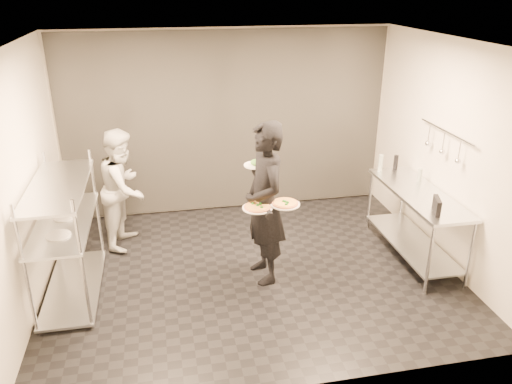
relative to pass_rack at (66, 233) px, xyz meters
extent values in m
cube|color=black|center=(2.15, 0.00, -0.77)|extent=(5.00, 4.00, 0.00)
cube|color=silver|center=(2.15, 0.00, 2.03)|extent=(5.00, 4.00, 0.00)
cube|color=beige|center=(2.15, 2.00, 0.63)|extent=(5.00, 0.00, 2.80)
cube|color=beige|center=(2.15, -2.00, 0.63)|extent=(5.00, 0.00, 2.80)
cube|color=beige|center=(-0.35, 0.00, 0.63)|extent=(0.00, 4.00, 2.80)
cube|color=beige|center=(4.65, 0.00, 0.63)|extent=(0.00, 4.00, 2.80)
cube|color=white|center=(2.15, 1.97, 0.63)|extent=(4.90, 0.04, 2.74)
cylinder|color=#BABCC2|center=(-0.27, -0.77, -0.02)|extent=(0.04, 0.04, 1.50)
cylinder|color=#BABCC2|center=(-0.27, 0.77, -0.02)|extent=(0.04, 0.04, 1.50)
cylinder|color=#BABCC2|center=(0.27, -0.77, -0.02)|extent=(0.04, 0.04, 1.50)
cylinder|color=#BABCC2|center=(0.27, 0.77, -0.02)|extent=(0.04, 0.04, 1.50)
cube|color=silver|center=(0.00, 0.00, -0.72)|extent=(0.60, 1.60, 0.03)
cube|color=silver|center=(0.00, 0.00, 0.13)|extent=(0.60, 1.60, 0.03)
cube|color=silver|center=(0.00, 0.00, 0.58)|extent=(0.60, 1.60, 0.03)
cylinder|color=silver|center=(0.00, -0.35, 0.16)|extent=(0.26, 0.26, 0.01)
cylinder|color=silver|center=(0.00, 0.10, 0.16)|extent=(0.26, 0.26, 0.01)
cylinder|color=#BABCC2|center=(4.07, -0.86, -0.32)|extent=(0.04, 0.04, 0.90)
cylinder|color=#BABCC2|center=(4.07, 0.86, -0.32)|extent=(0.04, 0.04, 0.90)
cylinder|color=#BABCC2|center=(4.59, -0.86, -0.32)|extent=(0.04, 0.04, 0.90)
cylinder|color=#BABCC2|center=(4.59, 0.86, -0.32)|extent=(0.04, 0.04, 0.90)
cube|color=silver|center=(4.33, 0.00, -0.59)|extent=(0.57, 1.71, 0.03)
cube|color=silver|center=(4.33, 0.00, 0.13)|extent=(0.60, 1.80, 0.04)
cylinder|color=#BABCC2|center=(4.59, 0.00, 0.93)|extent=(0.02, 1.20, 0.02)
cylinder|color=#BABCC2|center=(4.57, -0.35, 0.80)|extent=(0.01, 0.01, 0.22)
sphere|color=#BABCC2|center=(4.57, -0.35, 0.67)|extent=(0.07, 0.07, 0.07)
cylinder|color=#BABCC2|center=(4.57, 0.00, 0.80)|extent=(0.01, 0.01, 0.22)
sphere|color=#BABCC2|center=(4.57, 0.00, 0.67)|extent=(0.07, 0.07, 0.07)
cylinder|color=#BABCC2|center=(4.57, 0.35, 0.80)|extent=(0.01, 0.01, 0.22)
sphere|color=#BABCC2|center=(4.57, 0.35, 0.67)|extent=(0.07, 0.07, 0.07)
imported|color=black|center=(2.28, -0.13, 0.22)|extent=(0.57, 0.78, 1.98)
imported|color=beige|center=(0.60, 1.10, 0.05)|extent=(0.82, 0.94, 1.64)
cylinder|color=silver|center=(2.16, -0.30, 0.26)|extent=(0.35, 0.35, 0.01)
cylinder|color=#CA7949|center=(2.16, -0.30, 0.27)|extent=(0.31, 0.31, 0.02)
cylinder|color=#BC6019|center=(2.16, -0.30, 0.28)|extent=(0.27, 0.27, 0.01)
sphere|color=#195814|center=(2.16, -0.30, 0.29)|extent=(0.04, 0.04, 0.04)
cylinder|color=silver|center=(2.48, -0.30, 0.28)|extent=(0.34, 0.34, 0.01)
cylinder|color=#CA7949|center=(2.48, -0.30, 0.29)|extent=(0.30, 0.30, 0.02)
cylinder|color=#BC6019|center=(2.48, -0.30, 0.30)|extent=(0.27, 0.27, 0.01)
sphere|color=#195814|center=(2.48, -0.30, 0.31)|extent=(0.04, 0.04, 0.04)
cylinder|color=silver|center=(2.23, 0.14, 0.61)|extent=(0.29, 0.29, 0.01)
ellipsoid|color=#2A691A|center=(2.23, 0.14, 0.65)|extent=(0.13, 0.13, 0.07)
cube|color=black|center=(4.21, -0.62, 0.24)|extent=(0.14, 0.26, 0.19)
cylinder|color=gray|center=(4.15, 0.80, 0.27)|extent=(0.07, 0.07, 0.24)
cylinder|color=gray|center=(4.50, 0.32, 0.24)|extent=(0.06, 0.06, 0.18)
cylinder|color=black|center=(4.38, 0.80, 0.26)|extent=(0.06, 0.06, 0.21)
camera|label=1|loc=(1.15, -5.33, 2.66)|focal=35.00mm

